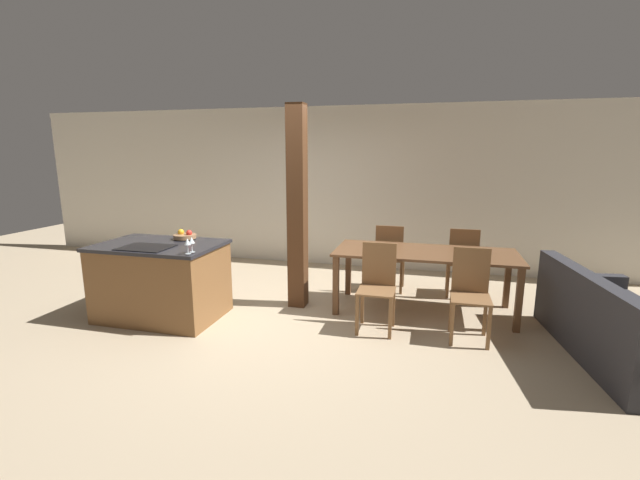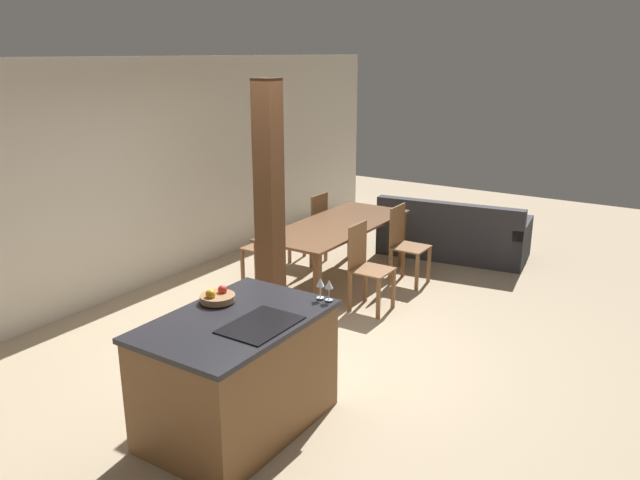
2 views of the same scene
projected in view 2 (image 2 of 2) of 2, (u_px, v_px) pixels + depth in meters
The scene contains 13 objects.
ground_plane at pixel (303, 355), 5.90m from camera, with size 16.00×16.00×0.00m, color tan.
wall_back at pixel (103, 183), 6.91m from camera, with size 11.20×0.08×2.70m.
kitchen_island at pixel (238, 373), 4.64m from camera, with size 1.42×0.95×0.91m.
fruit_bowl at pixel (217, 297), 4.79m from camera, with size 0.27×0.27×0.11m.
wine_glass_near at pixel (329, 285), 4.78m from camera, with size 0.06×0.06×0.17m.
wine_glass_middle at pixel (320, 283), 4.82m from camera, with size 0.06×0.06×0.17m.
dining_table at pixel (337, 231), 7.52m from camera, with size 2.18×0.91×0.77m.
dining_chair_near_left at pixel (366, 265), 6.82m from camera, with size 0.40×0.40×0.96m.
dining_chair_near_right at pixel (405, 243), 7.61m from camera, with size 0.40×0.40×0.96m.
dining_chair_far_left at pixel (267, 245), 7.53m from camera, with size 0.40×0.40×0.96m.
dining_chair_far_right at pixel (312, 227), 8.32m from camera, with size 0.40×0.40×0.96m.
couch at pixel (453, 236), 8.72m from camera, with size 1.18×2.09×0.82m.
timber_post at pixel (270, 213), 5.99m from camera, with size 0.21×0.21×2.52m.
Camera 2 is at (-4.39, -3.04, 2.75)m, focal length 35.00 mm.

